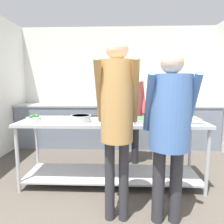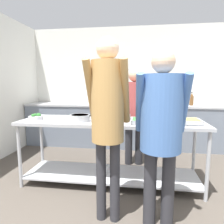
% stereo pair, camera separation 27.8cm
% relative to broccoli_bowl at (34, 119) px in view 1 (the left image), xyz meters
% --- Properties ---
extents(wall_rear, '(4.47, 0.06, 2.65)m').
position_rel_broccoli_bowl_xyz_m(wall_rear, '(1.07, 2.17, 0.40)').
color(wall_rear, silver).
rests_on(wall_rear, ground_plane).
extents(back_counter, '(4.31, 0.65, 0.93)m').
position_rel_broccoli_bowl_xyz_m(back_counter, '(1.07, 1.80, -0.45)').
color(back_counter, slate).
rests_on(back_counter, ground_plane).
extents(serving_counter, '(2.46, 0.70, 0.89)m').
position_rel_broccoli_bowl_xyz_m(serving_counter, '(1.03, 0.10, -0.32)').
color(serving_counter, '#ADAFB5').
rests_on(serving_counter, ground_plane).
extents(broccoli_bowl, '(0.19, 0.19, 0.09)m').
position_rel_broccoli_bowl_xyz_m(broccoli_bowl, '(0.00, 0.00, 0.00)').
color(broccoli_bowl, '#B2B2B7').
rests_on(broccoli_bowl, serving_counter).
extents(plate_stack, '(0.27, 0.27, 0.04)m').
position_rel_broccoli_bowl_xyz_m(plate_stack, '(0.26, 0.00, -0.02)').
color(plate_stack, white).
rests_on(plate_stack, serving_counter).
extents(sauce_pan, '(0.40, 0.26, 0.09)m').
position_rel_broccoli_bowl_xyz_m(sauce_pan, '(0.64, -0.03, 0.02)').
color(sauce_pan, '#ADAFB5').
rests_on(sauce_pan, serving_counter).
extents(serving_tray_roast, '(0.41, 0.27, 0.05)m').
position_rel_broccoli_bowl_xyz_m(serving_tray_roast, '(1.08, 0.21, -0.01)').
color(serving_tray_roast, '#ADAFB5').
rests_on(serving_tray_roast, serving_counter).
extents(serving_tray_vegetables, '(0.41, 0.31, 0.05)m').
position_rel_broccoli_bowl_xyz_m(serving_tray_vegetables, '(1.52, -0.03, -0.01)').
color(serving_tray_vegetables, '#ADAFB5').
rests_on(serving_tray_vegetables, serving_counter).
extents(serving_tray_greens, '(0.40, 0.30, 0.05)m').
position_rel_broccoli_bowl_xyz_m(serving_tray_greens, '(1.96, 0.02, -0.01)').
color(serving_tray_greens, '#ADAFB5').
rests_on(serving_tray_greens, serving_counter).
extents(guest_serving_left, '(0.47, 0.38, 1.68)m').
position_rel_broccoli_bowl_xyz_m(guest_serving_left, '(1.61, -0.68, 0.11)').
color(guest_serving_left, '#2D2D33').
rests_on(guest_serving_left, ground_plane).
extents(guest_serving_right, '(0.42, 0.35, 1.81)m').
position_rel_broccoli_bowl_xyz_m(guest_serving_right, '(1.11, -0.67, 0.21)').
color(guest_serving_right, '#2D2D33').
rests_on(guest_serving_right, ground_plane).
extents(cook_behind_counter, '(0.51, 0.39, 1.62)m').
position_rel_broccoli_bowl_xyz_m(cook_behind_counter, '(1.32, 0.80, 0.07)').
color(cook_behind_counter, '#2D2D33').
rests_on(cook_behind_counter, ground_plane).
extents(water_bottle, '(0.08, 0.08, 0.27)m').
position_rel_broccoli_bowl_xyz_m(water_bottle, '(2.47, 1.79, 0.14)').
color(water_bottle, brown).
rests_on(water_bottle, back_counter).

